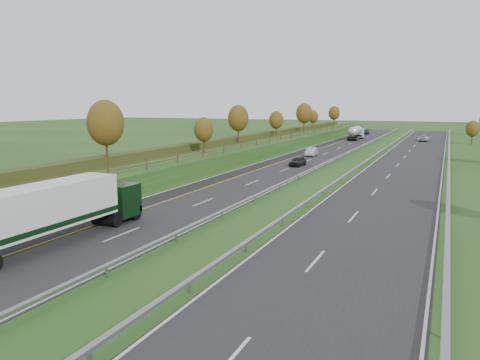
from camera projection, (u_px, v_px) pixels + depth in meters
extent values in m
plane|color=#234819|center=(344.00, 166.00, 70.08)|extent=(400.00, 400.00, 0.00)
cube|color=#232326|center=(302.00, 160.00, 77.79)|extent=(10.50, 200.00, 0.04)
cube|color=#232326|center=(407.00, 165.00, 71.18)|extent=(10.50, 200.00, 0.04)
cube|color=black|center=(281.00, 159.00, 79.30)|extent=(3.00, 200.00, 0.04)
cube|color=silver|center=(274.00, 158.00, 79.81)|extent=(0.15, 200.00, 0.01)
cube|color=gold|center=(289.00, 159.00, 78.69)|extent=(0.15, 200.00, 0.01)
cube|color=silver|center=(332.00, 161.00, 75.77)|extent=(0.15, 200.00, 0.01)
cube|color=silver|center=(373.00, 163.00, 73.20)|extent=(0.15, 200.00, 0.01)
cube|color=silver|center=(443.00, 166.00, 69.15)|extent=(0.15, 200.00, 0.01)
cube|color=silver|center=(122.00, 234.00, 33.09)|extent=(0.15, 4.00, 0.01)
cube|color=silver|center=(315.00, 261.00, 27.48)|extent=(0.15, 4.00, 0.01)
cube|color=silver|center=(203.00, 202.00, 43.91)|extent=(0.15, 4.00, 0.01)
cube|color=silver|center=(353.00, 216.00, 38.30)|extent=(0.15, 4.00, 0.01)
cube|color=silver|center=(252.00, 183.00, 54.74)|extent=(0.15, 4.00, 0.01)
cube|color=silver|center=(375.00, 192.00, 49.13)|extent=(0.15, 4.00, 0.01)
cube|color=silver|center=(285.00, 170.00, 65.56)|extent=(0.15, 4.00, 0.01)
cube|color=silver|center=(388.00, 176.00, 59.95)|extent=(0.15, 4.00, 0.01)
cube|color=silver|center=(308.00, 160.00, 76.39)|extent=(0.15, 4.00, 0.01)
cube|color=silver|center=(398.00, 165.00, 70.78)|extent=(0.15, 4.00, 0.01)
cube|color=silver|center=(326.00, 153.00, 87.21)|extent=(0.15, 4.00, 0.01)
cube|color=silver|center=(405.00, 157.00, 81.60)|extent=(0.15, 4.00, 0.01)
cube|color=silver|center=(339.00, 148.00, 98.04)|extent=(0.15, 4.00, 0.01)
cube|color=silver|center=(410.00, 151.00, 92.43)|extent=(0.15, 4.00, 0.01)
cube|color=silver|center=(350.00, 144.00, 108.86)|extent=(0.15, 4.00, 0.01)
cube|color=silver|center=(414.00, 146.00, 103.25)|extent=(0.15, 4.00, 0.01)
cube|color=silver|center=(359.00, 140.00, 119.68)|extent=(0.15, 4.00, 0.01)
cube|color=silver|center=(418.00, 142.00, 114.07)|extent=(0.15, 4.00, 0.01)
cube|color=silver|center=(367.00, 137.00, 130.51)|extent=(0.15, 4.00, 0.01)
cube|color=silver|center=(420.00, 139.00, 124.90)|extent=(0.15, 4.00, 0.01)
cube|color=silver|center=(373.00, 135.00, 141.33)|extent=(0.15, 4.00, 0.01)
cube|color=silver|center=(423.00, 136.00, 135.72)|extent=(0.15, 4.00, 0.01)
cube|color=silver|center=(379.00, 132.00, 152.16)|extent=(0.15, 4.00, 0.01)
cube|color=silver|center=(425.00, 133.00, 146.55)|extent=(0.15, 4.00, 0.01)
cube|color=silver|center=(383.00, 131.00, 162.98)|extent=(0.15, 4.00, 0.01)
cube|color=silver|center=(427.00, 131.00, 157.37)|extent=(0.15, 4.00, 0.01)
cube|color=#234819|center=(232.00, 151.00, 82.85)|extent=(12.00, 200.00, 2.00)
cube|color=#303917|center=(221.00, 142.00, 83.40)|extent=(2.20, 180.00, 1.10)
cube|color=#422B19|center=(255.00, 143.00, 80.79)|extent=(0.08, 184.00, 0.10)
cube|color=#422B19|center=(255.00, 140.00, 80.73)|extent=(0.08, 184.00, 0.10)
cube|color=#422B19|center=(58.00, 181.00, 40.19)|extent=(0.12, 0.12, 1.20)
cube|color=#422B19|center=(108.00, 171.00, 46.06)|extent=(0.12, 0.12, 1.20)
cube|color=#422B19|center=(147.00, 164.00, 51.92)|extent=(0.12, 0.12, 1.20)
cube|color=#422B19|center=(178.00, 158.00, 57.78)|extent=(0.12, 0.12, 1.20)
cube|color=#422B19|center=(203.00, 153.00, 63.65)|extent=(0.12, 0.12, 1.20)
cube|color=#422B19|center=(224.00, 149.00, 69.51)|extent=(0.12, 0.12, 1.20)
cube|color=#422B19|center=(241.00, 145.00, 75.37)|extent=(0.12, 0.12, 1.20)
cube|color=#422B19|center=(256.00, 142.00, 81.24)|extent=(0.12, 0.12, 1.20)
cube|color=#422B19|center=(269.00, 140.00, 87.10)|extent=(0.12, 0.12, 1.20)
cube|color=#422B19|center=(281.00, 137.00, 92.96)|extent=(0.12, 0.12, 1.20)
cube|color=#422B19|center=(291.00, 135.00, 98.83)|extent=(0.12, 0.12, 1.20)
cube|color=#422B19|center=(300.00, 134.00, 104.69)|extent=(0.12, 0.12, 1.20)
cube|color=#422B19|center=(308.00, 132.00, 110.55)|extent=(0.12, 0.12, 1.20)
cube|color=#422B19|center=(315.00, 131.00, 116.42)|extent=(0.12, 0.12, 1.20)
cube|color=#422B19|center=(321.00, 129.00, 122.28)|extent=(0.12, 0.12, 1.20)
cube|color=#422B19|center=(327.00, 128.00, 128.14)|extent=(0.12, 0.12, 1.20)
cube|color=#422B19|center=(333.00, 127.00, 134.01)|extent=(0.12, 0.12, 1.20)
cube|color=#422B19|center=(338.00, 126.00, 139.87)|extent=(0.12, 0.12, 1.20)
cube|color=#422B19|center=(342.00, 125.00, 145.73)|extent=(0.12, 0.12, 1.20)
cube|color=#422B19|center=(346.00, 125.00, 151.60)|extent=(0.12, 0.12, 1.20)
cube|color=#422B19|center=(350.00, 124.00, 157.46)|extent=(0.12, 0.12, 1.20)
cube|color=#422B19|center=(354.00, 123.00, 163.32)|extent=(0.12, 0.12, 1.20)
cube|color=gray|center=(337.00, 158.00, 75.41)|extent=(0.32, 200.00, 0.18)
cube|color=gray|center=(107.00, 272.00, 24.95)|extent=(0.10, 0.14, 0.56)
cube|color=gray|center=(176.00, 238.00, 31.27)|extent=(0.10, 0.14, 0.56)
cube|color=gray|center=(222.00, 216.00, 37.58)|extent=(0.10, 0.14, 0.56)
cube|color=gray|center=(255.00, 200.00, 43.90)|extent=(0.10, 0.14, 0.56)
cube|color=gray|center=(279.00, 188.00, 50.21)|extent=(0.10, 0.14, 0.56)
cube|color=gray|center=(298.00, 178.00, 56.53)|extent=(0.10, 0.14, 0.56)
cube|color=gray|center=(314.00, 171.00, 62.84)|extent=(0.10, 0.14, 0.56)
cube|color=gray|center=(326.00, 165.00, 69.15)|extent=(0.10, 0.14, 0.56)
cube|color=gray|center=(337.00, 160.00, 75.47)|extent=(0.10, 0.14, 0.56)
cube|color=gray|center=(345.00, 155.00, 81.78)|extent=(0.10, 0.14, 0.56)
cube|color=gray|center=(353.00, 152.00, 88.10)|extent=(0.10, 0.14, 0.56)
cube|color=gray|center=(359.00, 149.00, 94.41)|extent=(0.10, 0.14, 0.56)
cube|color=gray|center=(365.00, 146.00, 100.73)|extent=(0.10, 0.14, 0.56)
cube|color=gray|center=(370.00, 143.00, 107.04)|extent=(0.10, 0.14, 0.56)
cube|color=gray|center=(374.00, 141.00, 113.35)|extent=(0.10, 0.14, 0.56)
cube|color=gray|center=(378.00, 139.00, 119.67)|extent=(0.10, 0.14, 0.56)
cube|color=gray|center=(382.00, 137.00, 125.98)|extent=(0.10, 0.14, 0.56)
cube|color=gray|center=(385.00, 136.00, 132.30)|extent=(0.10, 0.14, 0.56)
cube|color=gray|center=(388.00, 134.00, 138.61)|extent=(0.10, 0.14, 0.56)
cube|color=gray|center=(391.00, 133.00, 144.92)|extent=(0.10, 0.14, 0.56)
cube|color=gray|center=(393.00, 132.00, 151.24)|extent=(0.10, 0.14, 0.56)
cube|color=gray|center=(396.00, 131.00, 157.55)|extent=(0.10, 0.14, 0.56)
cube|color=gray|center=(398.00, 130.00, 163.87)|extent=(0.10, 0.14, 0.56)
cube|color=gray|center=(369.00, 159.00, 73.37)|extent=(0.32, 200.00, 0.18)
cube|color=gray|center=(91.00, 357.00, 16.60)|extent=(0.10, 0.14, 0.56)
cube|color=gray|center=(190.00, 287.00, 22.91)|extent=(0.10, 0.14, 0.56)
cube|color=gray|center=(246.00, 248.00, 29.23)|extent=(0.10, 0.14, 0.56)
cube|color=gray|center=(282.00, 222.00, 35.54)|extent=(0.10, 0.14, 0.56)
cube|color=gray|center=(308.00, 204.00, 41.85)|extent=(0.10, 0.14, 0.56)
cube|color=gray|center=(326.00, 191.00, 48.17)|extent=(0.10, 0.14, 0.56)
cube|color=gray|center=(341.00, 181.00, 54.48)|extent=(0.10, 0.14, 0.56)
cube|color=gray|center=(352.00, 173.00, 60.80)|extent=(0.10, 0.14, 0.56)
cube|color=gray|center=(361.00, 167.00, 67.11)|extent=(0.10, 0.14, 0.56)
cube|color=gray|center=(369.00, 161.00, 73.42)|extent=(0.10, 0.14, 0.56)
cube|color=gray|center=(375.00, 157.00, 79.74)|extent=(0.10, 0.14, 0.56)
cube|color=gray|center=(381.00, 153.00, 86.05)|extent=(0.10, 0.14, 0.56)
cube|color=gray|center=(385.00, 150.00, 92.37)|extent=(0.10, 0.14, 0.56)
cube|color=gray|center=(390.00, 147.00, 98.68)|extent=(0.10, 0.14, 0.56)
cube|color=gray|center=(393.00, 144.00, 105.00)|extent=(0.10, 0.14, 0.56)
cube|color=gray|center=(396.00, 142.00, 111.31)|extent=(0.10, 0.14, 0.56)
cube|color=gray|center=(399.00, 140.00, 117.62)|extent=(0.10, 0.14, 0.56)
cube|color=gray|center=(402.00, 138.00, 123.94)|extent=(0.10, 0.14, 0.56)
cube|color=gray|center=(404.00, 136.00, 130.25)|extent=(0.10, 0.14, 0.56)
cube|color=gray|center=(406.00, 135.00, 136.57)|extent=(0.10, 0.14, 0.56)
cube|color=gray|center=(408.00, 133.00, 142.88)|extent=(0.10, 0.14, 0.56)
cube|color=gray|center=(410.00, 132.00, 149.20)|extent=(0.10, 0.14, 0.56)
cube|color=gray|center=(412.00, 131.00, 155.51)|extent=(0.10, 0.14, 0.56)
cube|color=gray|center=(413.00, 130.00, 161.82)|extent=(0.10, 0.14, 0.56)
cube|color=gray|center=(449.00, 163.00, 68.76)|extent=(0.32, 200.00, 0.18)
cube|color=gray|center=(445.00, 333.00, 18.30)|extent=(0.10, 0.14, 0.56)
cube|color=gray|center=(447.00, 240.00, 30.93)|extent=(0.10, 0.14, 0.56)
cube|color=gray|center=(448.00, 200.00, 43.56)|extent=(0.10, 0.14, 0.56)
cube|color=gray|center=(448.00, 179.00, 56.19)|extent=(0.10, 0.14, 0.56)
cube|color=gray|center=(449.00, 165.00, 68.82)|extent=(0.10, 0.14, 0.56)
cube|color=gray|center=(449.00, 156.00, 81.44)|extent=(0.10, 0.14, 0.56)
cube|color=gray|center=(449.00, 149.00, 94.07)|extent=(0.10, 0.14, 0.56)
cube|color=gray|center=(449.00, 143.00, 106.70)|extent=(0.10, 0.14, 0.56)
cube|color=gray|center=(449.00, 139.00, 119.33)|extent=(0.10, 0.14, 0.56)
cube|color=gray|center=(449.00, 136.00, 131.96)|extent=(0.10, 0.14, 0.56)
cube|color=gray|center=(449.00, 133.00, 144.59)|extent=(0.10, 0.14, 0.56)
cube|color=gray|center=(449.00, 131.00, 157.22)|extent=(0.10, 0.14, 0.56)
cylinder|color=#2D2116|center=(107.00, 153.00, 53.97)|extent=(0.24, 0.24, 3.15)
ellipsoid|color=#4B3410|center=(106.00, 123.00, 53.41)|extent=(4.20, 4.20, 5.25)
cylinder|color=#2D2116|center=(204.00, 146.00, 69.08)|extent=(0.24, 0.24, 2.16)
ellipsoid|color=#4B3410|center=(204.00, 130.00, 68.70)|extent=(2.88, 2.88, 3.60)
cylinder|color=#2D2116|center=(238.00, 135.00, 86.26)|extent=(0.24, 0.24, 2.88)
ellipsoid|color=#4B3410|center=(238.00, 118.00, 85.75)|extent=(3.84, 3.84, 4.80)
cylinder|color=#2D2116|center=(276.00, 132.00, 102.14)|extent=(0.24, 0.24, 2.34)
ellipsoid|color=#4B3410|center=(276.00, 120.00, 101.73)|extent=(3.12, 3.12, 3.90)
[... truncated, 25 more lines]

